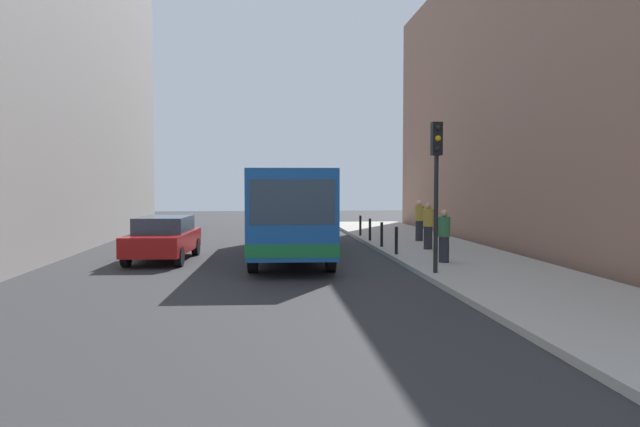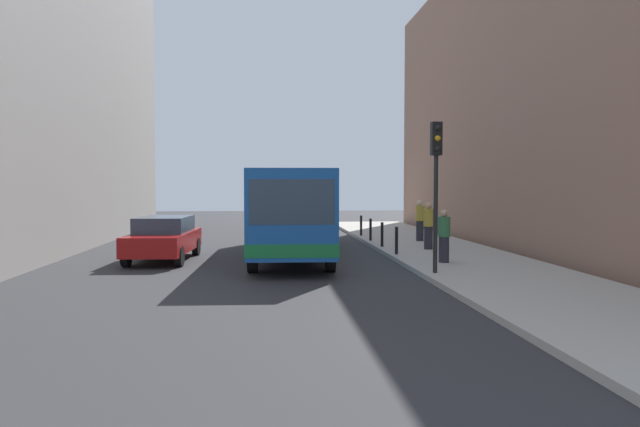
% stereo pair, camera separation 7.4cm
% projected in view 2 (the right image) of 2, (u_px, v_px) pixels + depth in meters
% --- Properties ---
extents(ground_plane, '(80.00, 80.00, 0.00)m').
position_uv_depth(ground_plane, '(300.00, 268.00, 18.05)').
color(ground_plane, '#2D2D30').
extents(sidewalk, '(4.40, 40.00, 0.15)m').
position_uv_depth(sidewalk, '(471.00, 263.00, 18.54)').
color(sidewalk, '#ADA89E').
rests_on(sidewalk, ground).
extents(building_right, '(7.00, 32.00, 12.85)m').
position_uv_depth(building_right, '(589.00, 85.00, 22.77)').
color(building_right, '#936B56').
rests_on(building_right, ground).
extents(bus, '(2.95, 11.11, 3.00)m').
position_uv_depth(bus, '(291.00, 208.00, 21.01)').
color(bus, '#19519E').
rests_on(bus, ground).
extents(car_beside_bus, '(2.07, 4.50, 1.48)m').
position_uv_depth(car_beside_bus, '(164.00, 237.00, 19.75)').
color(car_beside_bus, maroon).
rests_on(car_beside_bus, ground).
extents(car_behind_bus, '(2.00, 4.47, 1.48)m').
position_uv_depth(car_behind_bus, '(278.00, 217.00, 32.11)').
color(car_behind_bus, silver).
rests_on(car_behind_bus, ground).
extents(traffic_light, '(0.28, 0.33, 4.10)m').
position_uv_depth(traffic_light, '(436.00, 168.00, 15.87)').
color(traffic_light, black).
rests_on(traffic_light, sidewalk).
extents(bollard_near, '(0.11, 0.11, 0.95)m').
position_uv_depth(bollard_near, '(396.00, 241.00, 20.28)').
color(bollard_near, black).
rests_on(bollard_near, sidewalk).
extents(bollard_mid, '(0.11, 0.11, 0.95)m').
position_uv_depth(bollard_mid, '(382.00, 234.00, 22.79)').
color(bollard_mid, black).
rests_on(bollard_mid, sidewalk).
extents(bollard_far, '(0.11, 0.11, 0.95)m').
position_uv_depth(bollard_far, '(371.00, 230.00, 25.31)').
color(bollard_far, black).
rests_on(bollard_far, sidewalk).
extents(bollard_farthest, '(0.11, 0.11, 0.95)m').
position_uv_depth(bollard_farthest, '(361.00, 226.00, 27.82)').
color(bollard_farthest, black).
rests_on(bollard_farthest, sidewalk).
extents(pedestrian_near_signal, '(0.38, 0.38, 1.64)m').
position_uv_depth(pedestrian_near_signal, '(444.00, 236.00, 18.14)').
color(pedestrian_near_signal, '#26262D').
rests_on(pedestrian_near_signal, sidewalk).
extents(pedestrian_mid_sidewalk, '(0.38, 0.38, 1.75)m').
position_uv_depth(pedestrian_mid_sidewalk, '(429.00, 226.00, 21.85)').
color(pedestrian_mid_sidewalk, '#26262D').
rests_on(pedestrian_mid_sidewalk, sidewalk).
extents(pedestrian_far_sidewalk, '(0.38, 0.38, 1.76)m').
position_uv_depth(pedestrian_far_sidewalk, '(420.00, 220.00, 25.12)').
color(pedestrian_far_sidewalk, '#26262D').
rests_on(pedestrian_far_sidewalk, sidewalk).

